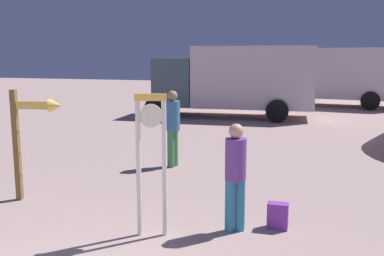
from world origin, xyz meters
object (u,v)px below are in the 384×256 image
(arrow_sign, at_px, (32,126))
(person_distant, at_px, (173,125))
(backpack, at_px, (278,216))
(box_truck_near, at_px, (237,78))
(box_truck_far, at_px, (345,75))
(person_near_clock, at_px, (235,172))
(standing_clock, at_px, (151,152))

(arrow_sign, bearing_deg, person_distant, 62.62)
(backpack, bearing_deg, arrow_sign, 179.15)
(box_truck_near, xyz_separation_m, box_truck_far, (4.60, 5.50, -0.03))
(arrow_sign, distance_m, person_near_clock, 3.80)
(person_near_clock, xyz_separation_m, person_distant, (-2.18, 3.41, 0.10))
(standing_clock, xyz_separation_m, box_truck_near, (-1.22, 12.78, 0.39))
(standing_clock, height_order, arrow_sign, standing_clock)
(person_distant, relative_size, box_truck_far, 0.29)
(arrow_sign, bearing_deg, box_truck_far, 70.99)
(standing_clock, bearing_deg, box_truck_far, 79.52)
(backpack, distance_m, box_truck_far, 17.63)
(box_truck_far, bearing_deg, person_near_clock, -97.20)
(arrow_sign, bearing_deg, standing_clock, -17.88)
(arrow_sign, height_order, box_truck_far, box_truck_far)
(standing_clock, distance_m, backpack, 2.19)
(standing_clock, bearing_deg, arrow_sign, 162.12)
(backpack, bearing_deg, box_truck_near, 103.90)
(person_near_clock, height_order, person_distant, person_distant)
(standing_clock, xyz_separation_m, backpack, (1.75, 0.78, -1.06))
(backpack, bearing_deg, standing_clock, -155.93)
(arrow_sign, distance_m, person_distant, 3.46)
(person_near_clock, distance_m, backpack, 0.99)
(arrow_sign, bearing_deg, backpack, -0.85)
(box_truck_near, bearing_deg, backpack, -76.10)
(standing_clock, distance_m, box_truck_far, 18.60)
(arrow_sign, relative_size, person_distant, 1.12)
(box_truck_far, bearing_deg, box_truck_near, -129.93)
(box_truck_near, relative_size, box_truck_far, 1.11)
(person_distant, distance_m, box_truck_far, 15.05)
(person_near_clock, bearing_deg, arrow_sign, 174.73)
(arrow_sign, height_order, person_near_clock, arrow_sign)
(standing_clock, relative_size, arrow_sign, 1.03)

